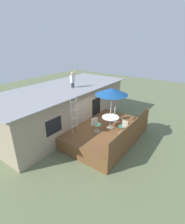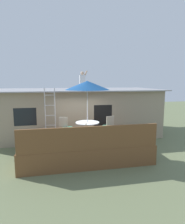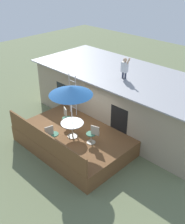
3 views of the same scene
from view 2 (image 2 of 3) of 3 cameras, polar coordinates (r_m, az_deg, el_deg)
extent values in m
plane|color=#66704C|center=(9.38, -2.68, -11.91)|extent=(40.00, 40.00, 0.00)
cube|color=gray|center=(12.49, -5.30, -0.09)|extent=(10.00, 4.00, 2.77)
cube|color=#99999E|center=(12.35, -5.40, 6.40)|extent=(10.50, 4.50, 0.06)
cube|color=black|center=(10.51, -18.76, -1.33)|extent=(1.10, 0.03, 0.90)
cube|color=black|center=(10.87, 2.99, -3.22)|extent=(1.00, 0.03, 2.00)
cube|color=brown|center=(9.25, -2.69, -9.59)|extent=(5.34, 3.61, 0.80)
cube|color=brown|center=(7.34, -0.58, -7.59)|extent=(5.24, 0.08, 0.90)
cylinder|color=#A59E8C|center=(8.89, -1.45, -7.55)|extent=(0.48, 0.48, 0.03)
cylinder|color=#A59E8C|center=(8.80, -1.45, -5.33)|extent=(0.07, 0.07, 0.71)
cylinder|color=silver|center=(8.71, -1.46, -3.04)|extent=(1.04, 1.04, 0.03)
cylinder|color=silver|center=(8.63, -1.48, 0.01)|extent=(0.04, 0.04, 2.40)
cone|color=#194C8C|center=(8.53, -1.51, 7.67)|extent=(1.90, 1.90, 0.38)
cylinder|color=silver|center=(9.99, -13.47, 0.42)|extent=(0.04, 0.04, 2.20)
cylinder|color=silver|center=(9.99, -10.71, 0.51)|extent=(0.04, 0.04, 2.20)
cylinder|color=silver|center=(10.12, -11.95, -3.74)|extent=(0.48, 0.03, 0.03)
cylinder|color=silver|center=(10.03, -12.04, -0.95)|extent=(0.48, 0.03, 0.03)
cylinder|color=silver|center=(9.96, -12.14, 1.89)|extent=(0.48, 0.03, 0.03)
cylinder|color=silver|center=(9.91, -12.23, 4.76)|extent=(0.48, 0.03, 0.03)
cylinder|color=#33384C|center=(11.77, -3.30, 7.27)|extent=(0.10, 0.10, 0.34)
cylinder|color=#33384C|center=(11.79, -2.52, 7.28)|extent=(0.10, 0.10, 0.34)
cube|color=silver|center=(11.77, -2.93, 9.32)|extent=(0.32, 0.20, 0.50)
sphere|color=tan|center=(11.78, -2.94, 11.07)|extent=(0.20, 0.20, 0.20)
cylinder|color=tan|center=(11.81, -2.06, 10.78)|extent=(0.26, 0.08, 0.44)
cylinder|color=#A59E8C|center=(9.16, -7.11, -7.16)|extent=(0.40, 0.40, 0.02)
cylinder|color=#A59E8C|center=(9.10, -7.14, -5.83)|extent=(0.06, 0.06, 0.44)
cylinder|color=#33664C|center=(9.04, -7.17, -4.42)|extent=(0.44, 0.44, 0.04)
cube|color=#A59E8C|center=(9.06, -8.39, -2.86)|extent=(0.38, 0.20, 0.44)
cylinder|color=#A59E8C|center=(9.34, 4.01, -6.79)|extent=(0.40, 0.40, 0.02)
cylinder|color=#A59E8C|center=(9.28, 4.03, -5.48)|extent=(0.06, 0.06, 0.44)
cylinder|color=#33664C|center=(9.23, 4.04, -4.10)|extent=(0.44, 0.44, 0.04)
cube|color=#A59E8C|center=(9.28, 5.12, -2.52)|extent=(0.40, 0.14, 0.44)
cylinder|color=#A59E8C|center=(8.00, -1.82, -9.49)|extent=(0.40, 0.40, 0.02)
cylinder|color=#A59E8C|center=(7.93, -1.83, -7.99)|extent=(0.06, 0.06, 0.44)
cylinder|color=#33664C|center=(7.87, -1.84, -6.38)|extent=(0.44, 0.44, 0.04)
cube|color=#A59E8C|center=(7.61, -1.94, -5.04)|extent=(0.13, 0.40, 0.44)
camera|label=1|loc=(8.05, -74.46, 20.37)|focal=26.93mm
camera|label=3|loc=(10.67, 73.20, 28.77)|focal=43.55mm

